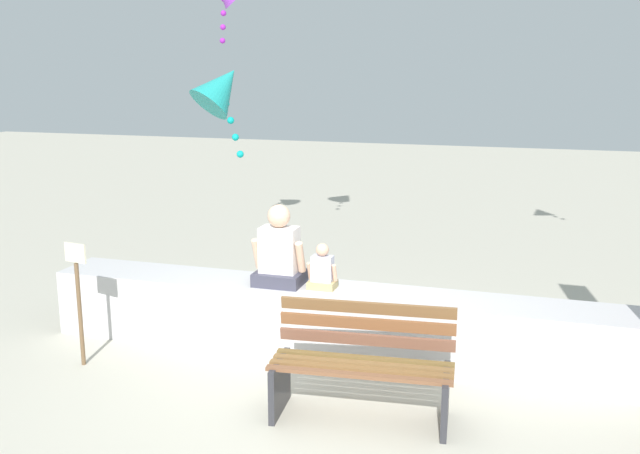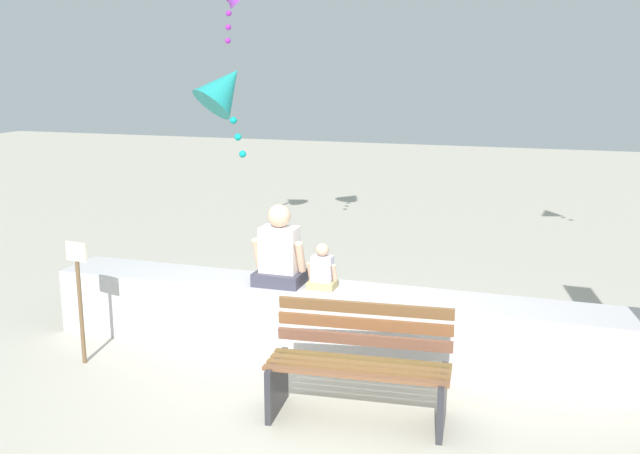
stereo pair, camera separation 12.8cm
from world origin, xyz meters
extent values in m
plane|color=#B0AB9A|center=(0.00, 0.00, 0.00)|extent=(40.00, 40.00, 0.00)
cube|color=#B9B6B7|center=(0.00, 0.93, 0.34)|extent=(5.93, 0.63, 0.67)
cube|color=brown|center=(0.54, -0.45, 0.45)|extent=(1.45, 0.20, 0.03)
cube|color=brown|center=(0.53, -0.34, 0.45)|extent=(1.45, 0.20, 0.03)
cube|color=brown|center=(0.52, -0.23, 0.45)|extent=(1.45, 0.20, 0.03)
cube|color=brown|center=(0.51, -0.12, 0.45)|extent=(1.45, 0.20, 0.03)
cube|color=brown|center=(0.50, -0.01, 0.57)|extent=(1.45, 0.18, 0.10)
cube|color=brown|center=(0.49, 0.01, 0.70)|extent=(1.45, 0.18, 0.10)
cube|color=brown|center=(0.49, 0.03, 0.83)|extent=(1.45, 0.18, 0.10)
cube|color=#2D2D33|center=(-0.14, -0.35, 0.23)|extent=(0.10, 0.53, 0.45)
cube|color=#2D2D33|center=(1.19, -0.22, 0.23)|extent=(0.10, 0.53, 0.45)
cube|color=#3A3A4A|center=(-0.60, 0.92, 0.73)|extent=(0.47, 0.38, 0.13)
cube|color=white|center=(-0.60, 0.92, 1.02)|extent=(0.36, 0.23, 0.45)
cylinder|color=#D7AC8D|center=(-0.82, 0.90, 0.97)|extent=(0.07, 0.18, 0.32)
cylinder|color=#D7AC8D|center=(-0.38, 0.90, 0.97)|extent=(0.07, 0.18, 0.32)
sphere|color=#D7AC8D|center=(-0.60, 0.92, 1.36)|extent=(0.22, 0.22, 0.22)
cube|color=tan|center=(-0.16, 0.92, 0.71)|extent=(0.26, 0.21, 0.07)
cube|color=silver|center=(-0.16, 0.92, 0.87)|extent=(0.20, 0.13, 0.25)
cylinder|color=#DEAA88|center=(-0.29, 0.91, 0.84)|extent=(0.04, 0.10, 0.18)
cylinder|color=#DEAA88|center=(-0.04, 0.91, 0.84)|extent=(0.04, 0.10, 0.18)
sphere|color=#DEAA88|center=(-0.16, 0.92, 1.05)|extent=(0.12, 0.12, 0.12)
cone|color=teal|center=(-1.73, 2.16, 2.53)|extent=(0.85, 0.89, 0.73)
sphere|color=#0BA39D|center=(-1.65, 2.10, 2.35)|extent=(0.08, 0.08, 0.08)
sphere|color=#0BA39D|center=(-1.58, 2.03, 2.17)|extent=(0.08, 0.08, 0.08)
sphere|color=#0BA39D|center=(-1.50, 1.97, 1.99)|extent=(0.08, 0.08, 0.08)
sphere|color=#0BA39D|center=(-1.42, 1.91, 1.81)|extent=(0.08, 0.08, 0.08)
sphere|color=purple|center=(-2.51, 3.99, 3.47)|extent=(0.08, 0.08, 0.08)
sphere|color=purple|center=(-2.56, 4.07, 3.29)|extent=(0.08, 0.08, 0.08)
sphere|color=purple|center=(-2.61, 4.16, 3.11)|extent=(0.08, 0.08, 0.08)
cylinder|color=brown|center=(-2.25, -0.01, 0.50)|extent=(0.04, 0.04, 1.00)
cube|color=beige|center=(-2.25, -0.01, 1.10)|extent=(0.24, 0.06, 0.18)
camera|label=1|loc=(1.76, -5.44, 2.78)|focal=40.33mm
camera|label=2|loc=(1.88, -5.40, 2.78)|focal=40.33mm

